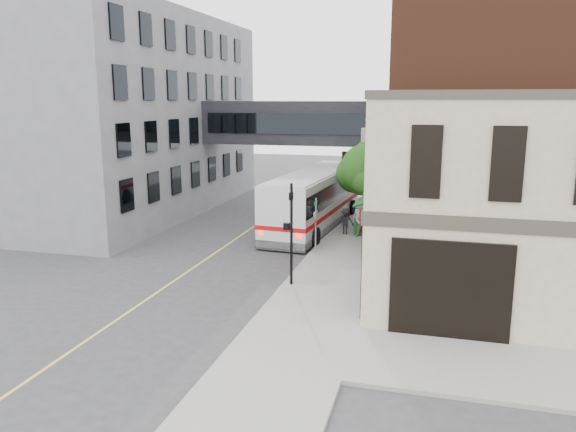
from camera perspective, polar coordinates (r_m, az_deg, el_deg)
The scene contains 17 objects.
ground at distance 23.29m, azimuth -1.89°, elevation -8.71°, with size 120.00×120.00×0.00m, color #38383A.
sidewalk_main at distance 36.05m, azimuth 7.67°, elevation -1.25°, with size 4.00×60.00×0.15m, color gray.
corner_building at distance 23.33m, azimuth 21.17°, elevation 1.26°, with size 10.19×8.12×8.45m.
brick_building at distance 36.04m, azimuth 21.04°, elevation 9.19°, with size 13.76×18.00×14.00m.
opposite_building at distance 43.67m, azimuth -17.61°, elevation 9.76°, with size 14.00×24.00×14.00m, color slate.
skyway_bridge at distance 40.00m, azimuth 1.49°, elevation 9.45°, with size 14.00×3.18×3.00m.
traffic_signal_near at distance 24.19m, azimuth 0.27°, elevation -0.55°, with size 0.44×0.22×4.60m.
traffic_signal_far at distance 38.65m, azimuth 5.83°, elevation 4.60°, with size 0.53×0.28×4.50m.
street_sign_pole at distance 29.16m, azimuth 2.83°, elevation -0.53°, with size 0.08×0.75×3.00m.
street_tree at distance 34.59m, azimuth 8.00°, elevation 4.65°, with size 3.80×3.20×5.60m.
lane_marking at distance 33.89m, azimuth -5.06°, elevation -2.15°, with size 0.12×40.00×0.01m, color #D8CC4C.
bus at distance 36.00m, azimuth 2.76°, elevation 1.94°, with size 3.95×13.38×3.55m.
pedestrian_a at distance 34.55m, azimuth 7.16°, elevation -0.17°, with size 0.65×0.43×1.78m, color silver.
pedestrian_b at distance 33.21m, azimuth 7.58°, elevation -0.57°, with size 0.92×0.72×1.89m, color #D88B8B.
pedestrian_c at distance 33.91m, azimuth 5.84°, elevation -0.53°, with size 1.02×0.59×1.58m, color black.
newspaper_box at distance 33.85m, azimuth 7.11°, elevation -1.12°, with size 0.48×0.43×0.96m, color #145922.
sandwich_board at distance 26.49m, azimuth 8.40°, elevation -4.86°, with size 0.34×0.52×0.94m, color black.
Camera 1 is at (6.40, -20.85, 8.18)m, focal length 35.00 mm.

